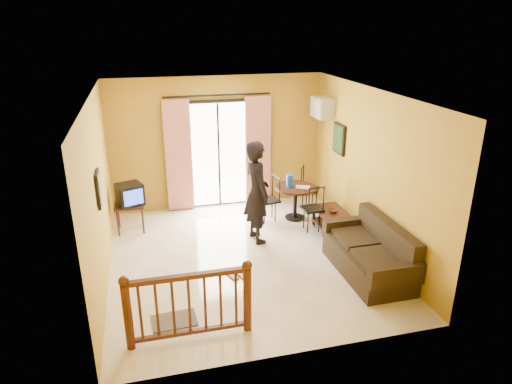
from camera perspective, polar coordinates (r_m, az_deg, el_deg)
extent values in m
plane|color=beige|center=(7.97, -1.39, -8.19)|extent=(5.00, 5.00, 0.00)
plane|color=white|center=(7.05, -1.60, 12.12)|extent=(5.00, 5.00, 0.00)
plane|color=#B78C23|center=(9.74, -4.78, 6.12)|extent=(4.50, 0.00, 4.50)
plane|color=#B78C23|center=(5.19, 4.72, -7.68)|extent=(4.50, 0.00, 4.50)
plane|color=#B78C23|center=(7.27, -19.05, -0.20)|extent=(0.00, 5.00, 5.00)
plane|color=#B78C23|center=(8.16, 14.12, 2.60)|extent=(0.00, 5.00, 5.00)
cube|color=black|center=(9.79, -4.72, 4.68)|extent=(1.34, 0.03, 2.34)
cube|color=white|center=(9.76, -4.69, 4.62)|extent=(1.20, 0.04, 2.20)
cube|color=black|center=(9.74, -4.67, 4.59)|extent=(0.04, 0.02, 2.20)
cube|color=beige|center=(9.60, -9.66, 4.43)|extent=(0.55, 0.08, 2.35)
cube|color=beige|center=(9.87, 0.24, 5.18)|extent=(0.55, 0.08, 2.35)
cylinder|color=black|center=(9.43, -4.86, 11.96)|extent=(2.20, 0.04, 0.04)
cube|color=black|center=(9.04, -15.57, -1.61)|extent=(0.55, 0.46, 0.04)
cylinder|color=black|center=(8.99, -16.87, -3.73)|extent=(0.04, 0.04, 0.53)
cylinder|color=black|center=(8.97, -13.96, -3.48)|extent=(0.04, 0.04, 0.53)
cylinder|color=black|center=(9.32, -16.81, -2.82)|extent=(0.04, 0.04, 0.53)
cylinder|color=black|center=(9.31, -14.00, -2.58)|extent=(0.04, 0.04, 0.53)
cube|color=black|center=(8.96, -15.52, -0.27)|extent=(0.57, 0.54, 0.41)
cube|color=#294BF8|center=(8.77, -15.05, -0.67)|extent=(0.35, 0.14, 0.29)
cube|color=black|center=(7.03, -19.06, 0.39)|extent=(0.04, 0.42, 0.52)
cube|color=#525046|center=(7.02, -18.86, 0.41)|extent=(0.01, 0.34, 0.44)
cylinder|color=black|center=(9.24, 4.98, 0.56)|extent=(0.83, 0.83, 0.04)
cylinder|color=black|center=(9.36, 4.92, -1.38)|extent=(0.08, 0.08, 0.67)
cylinder|color=black|center=(9.49, 4.86, -3.17)|extent=(0.41, 0.41, 0.03)
cylinder|color=blue|center=(9.16, 4.25, 1.39)|extent=(0.14, 0.14, 0.26)
cube|color=white|center=(9.18, 5.88, 0.58)|extent=(0.33, 0.28, 0.02)
cube|color=silver|center=(9.62, 8.28, 10.37)|extent=(0.30, 0.60, 0.40)
cube|color=gray|center=(9.57, 7.44, 10.35)|extent=(0.02, 0.56, 0.36)
cube|color=black|center=(9.19, 10.34, 6.56)|extent=(0.04, 0.50, 0.60)
cube|color=black|center=(9.18, 10.20, 6.56)|extent=(0.01, 0.42, 0.52)
cube|color=black|center=(8.80, 9.59, -2.61)|extent=(0.54, 0.96, 0.04)
cube|color=black|center=(8.92, 9.48, -4.25)|extent=(0.50, 0.92, 0.03)
cube|color=black|center=(8.45, 9.31, -5.14)|extent=(0.05, 0.05, 0.41)
cube|color=black|center=(8.62, 11.94, -4.79)|extent=(0.05, 0.05, 0.41)
cube|color=black|center=(9.17, 7.23, -2.88)|extent=(0.05, 0.05, 0.41)
cube|color=black|center=(9.32, 9.68, -2.60)|extent=(0.05, 0.05, 0.41)
imported|color=#54331D|center=(8.78, 9.62, -2.34)|extent=(0.22, 0.22, 0.05)
cube|color=black|center=(7.63, 13.76, -8.44)|extent=(0.86, 1.70, 0.42)
cube|color=black|center=(7.61, 16.13, -5.63)|extent=(0.20, 1.70, 0.58)
cube|color=black|center=(6.90, 17.09, -9.92)|extent=(0.85, 0.18, 0.32)
cube|color=black|center=(8.18, 11.26, -4.32)|extent=(0.85, 0.18, 0.32)
cube|color=black|center=(7.21, 14.90, -8.18)|extent=(0.59, 0.69, 0.11)
cube|color=black|center=(7.79, 12.32, -5.67)|extent=(0.59, 0.69, 0.11)
imported|color=black|center=(8.20, 0.09, -0.01)|extent=(0.56, 0.75, 1.89)
cylinder|color=#471E0F|center=(5.98, -15.71, -14.83)|extent=(0.11, 0.11, 0.92)
cylinder|color=#471E0F|center=(6.07, -1.09, -13.31)|extent=(0.11, 0.11, 0.92)
sphere|color=#471E0F|center=(5.71, -16.22, -10.65)|extent=(0.13, 0.13, 0.13)
sphere|color=#471E0F|center=(5.80, -1.12, -9.15)|extent=(0.13, 0.13, 0.13)
cube|color=#471E0F|center=(5.73, -8.56, -10.41)|extent=(1.55, 0.08, 0.06)
cube|color=#471E0F|center=(6.19, -8.14, -16.91)|extent=(1.55, 0.06, 0.05)
cube|color=#534A42|center=(6.57, -10.17, -15.53)|extent=(0.62, 0.43, 0.02)
cube|color=#54331D|center=(7.43, -2.95, -10.43)|extent=(0.18, 0.27, 0.03)
cube|color=#54331D|center=(7.45, -1.88, -10.30)|extent=(0.18, 0.27, 0.03)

